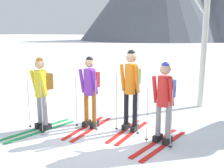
# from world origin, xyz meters

# --- Properties ---
(ground_plane) EXTENTS (400.00, 400.00, 0.00)m
(ground_plane) POSITION_xyz_m (0.00, 0.00, 0.00)
(ground_plane) COLOR white
(skier_in_yellow) EXTENTS (0.84, 1.81, 1.69)m
(skier_in_yellow) POSITION_xyz_m (-1.27, -0.38, 0.95)
(skier_in_yellow) COLOR green
(skier_in_yellow) RESTS_ON ground
(skier_in_purple) EXTENTS (0.61, 1.69, 1.70)m
(skier_in_purple) POSITION_xyz_m (-0.33, 0.21, 0.96)
(skier_in_purple) COLOR red
(skier_in_purple) RESTS_ON ground
(skier_in_orange) EXTENTS (0.61, 1.59, 1.87)m
(skier_in_orange) POSITION_xyz_m (0.61, 0.41, 1.08)
(skier_in_orange) COLOR red
(skier_in_orange) RESTS_ON ground
(skier_in_red) EXTENTS (0.75, 1.80, 1.68)m
(skier_in_red) POSITION_xyz_m (1.45, 0.06, 0.94)
(skier_in_red) COLOR red
(skier_in_red) RESTS_ON ground
(birch_tree_slender) EXTENTS (1.05, 1.12, 5.03)m
(birch_tree_slender) POSITION_xyz_m (1.86, 3.14, 2.58)
(birch_tree_slender) COLOR silver
(birch_tree_slender) RESTS_ON ground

